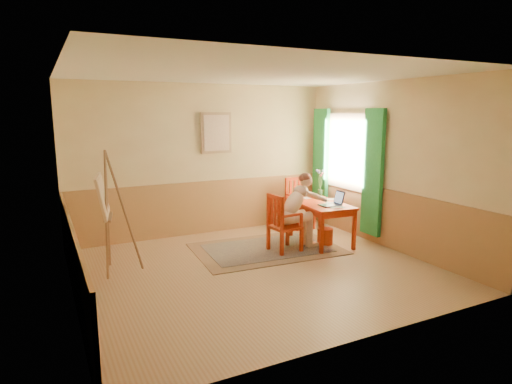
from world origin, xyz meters
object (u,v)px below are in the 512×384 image
chair_left (283,223)px  easel (105,201)px  chair_back (299,203)px  figure (298,208)px  laptop (333,203)px  table (321,208)px

chair_left → easel: bearing=172.9°
chair_back → figure: figure is taller
laptop → table: bearing=103.5°
figure → table: bearing=9.3°
table → chair_back: 1.10m
chair_left → laptop: size_ratio=2.42×
easel → table: bearing=-3.2°
table → chair_back: size_ratio=1.25×
table → figure: bearing=-170.7°
chair_left → figure: size_ratio=0.76×
figure → chair_left: bearing=-171.9°
chair_left → table: bearing=8.9°
chair_left → figure: bearing=8.1°
chair_back → laptop: (-0.15, -1.32, 0.27)m
table → chair_left: (-0.86, -0.13, -0.14)m
table → laptop: (0.06, -0.24, 0.14)m
table → easel: easel is taller
chair_back → laptop: chair_back is taller
chair_left → figure: 0.39m
chair_back → easel: size_ratio=0.56×
figure → laptop: figure is taller
table → easel: bearing=176.8°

